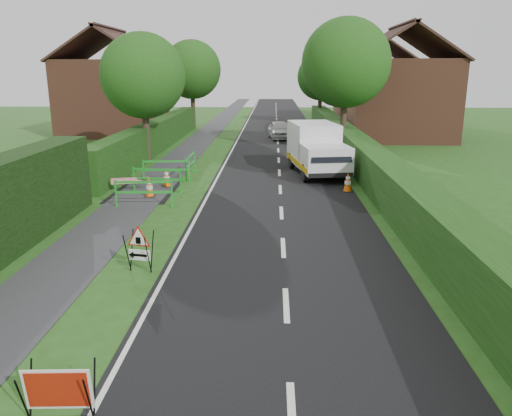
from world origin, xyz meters
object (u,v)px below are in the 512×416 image
object	(u,v)px
red_rect_sign	(58,391)
works_van	(316,148)
triangle_sign	(138,245)
hatchback_car	(280,130)

from	to	relation	value
red_rect_sign	works_van	distance (m)	18.30
triangle_sign	hatchback_car	xyz separation A→B (m)	(3.70, 24.95, -0.06)
hatchback_car	red_rect_sign	bearing A→B (deg)	-103.74
works_van	hatchback_car	bearing A→B (deg)	88.27
works_van	hatchback_car	xyz separation A→B (m)	(-1.56, 12.66, -0.60)
hatchback_car	triangle_sign	bearing A→B (deg)	-105.73
works_van	hatchback_car	world-z (taller)	works_van
triangle_sign	works_van	size ratio (longest dim) A/B	0.19
hatchback_car	works_van	bearing A→B (deg)	-90.27
works_van	hatchback_car	distance (m)	12.77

